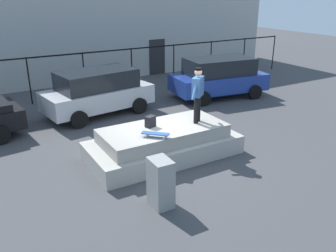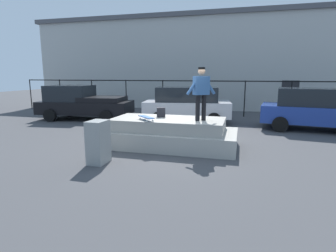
{
  "view_description": "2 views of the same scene",
  "coord_description": "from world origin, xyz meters",
  "px_view_note": "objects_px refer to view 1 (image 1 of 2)",
  "views": [
    {
      "loc": [
        -4.87,
        -8.57,
        4.68
      ],
      "look_at": [
        0.41,
        0.36,
        0.69
      ],
      "focal_mm": 38.22,
      "sensor_mm": 36.0,
      "label": 1
    },
    {
      "loc": [
        2.23,
        -8.73,
        2.35
      ],
      "look_at": [
        -0.29,
        0.6,
        0.53
      ],
      "focal_mm": 29.17,
      "sensor_mm": 36.0,
      "label": 2
    }
  ],
  "objects_px": {
    "skateboarder": "(198,91)",
    "utility_box": "(161,183)",
    "skateboard": "(155,134)",
    "car_silver_hatchback_mid": "(98,91)",
    "car_blue_hatchback_far": "(219,76)",
    "backpack": "(150,121)"
  },
  "relations": [
    {
      "from": "skateboarder",
      "to": "utility_box",
      "type": "height_order",
      "value": "skateboarder"
    },
    {
      "from": "utility_box",
      "to": "skateboard",
      "type": "bearing_deg",
      "value": 66.17
    },
    {
      "from": "car_silver_hatchback_mid",
      "to": "utility_box",
      "type": "relative_size",
      "value": 3.8
    },
    {
      "from": "car_blue_hatchback_far",
      "to": "car_silver_hatchback_mid",
      "type": "bearing_deg",
      "value": 175.44
    },
    {
      "from": "car_silver_hatchback_mid",
      "to": "utility_box",
      "type": "height_order",
      "value": "car_silver_hatchback_mid"
    },
    {
      "from": "skateboarder",
      "to": "car_silver_hatchback_mid",
      "type": "height_order",
      "value": "skateboarder"
    },
    {
      "from": "car_blue_hatchback_far",
      "to": "utility_box",
      "type": "height_order",
      "value": "car_blue_hatchback_far"
    },
    {
      "from": "skateboarder",
      "to": "car_blue_hatchback_far",
      "type": "relative_size",
      "value": 0.37
    },
    {
      "from": "skateboarder",
      "to": "car_silver_hatchback_mid",
      "type": "distance_m",
      "value": 5.09
    },
    {
      "from": "skateboarder",
      "to": "car_silver_hatchback_mid",
      "type": "bearing_deg",
      "value": 105.97
    },
    {
      "from": "skateboard",
      "to": "backpack",
      "type": "xyz_separation_m",
      "value": [
        0.26,
        0.77,
        0.06
      ]
    },
    {
      "from": "backpack",
      "to": "utility_box",
      "type": "bearing_deg",
      "value": 47.65
    },
    {
      "from": "skateboard",
      "to": "utility_box",
      "type": "height_order",
      "value": "utility_box"
    },
    {
      "from": "skateboard",
      "to": "car_blue_hatchback_far",
      "type": "relative_size",
      "value": 0.15
    },
    {
      "from": "car_silver_hatchback_mid",
      "to": "car_blue_hatchback_far",
      "type": "height_order",
      "value": "car_blue_hatchback_far"
    },
    {
      "from": "skateboarder",
      "to": "car_silver_hatchback_mid",
      "type": "xyz_separation_m",
      "value": [
        -1.38,
        4.81,
        -0.96
      ]
    },
    {
      "from": "skateboarder",
      "to": "utility_box",
      "type": "relative_size",
      "value": 1.42
    },
    {
      "from": "skateboard",
      "to": "utility_box",
      "type": "bearing_deg",
      "value": -115.08
    },
    {
      "from": "skateboard",
      "to": "car_blue_hatchback_far",
      "type": "bearing_deg",
      "value": 38.96
    },
    {
      "from": "backpack",
      "to": "car_blue_hatchback_far",
      "type": "xyz_separation_m",
      "value": [
        5.65,
        4.01,
        -0.15
      ]
    },
    {
      "from": "skateboarder",
      "to": "car_blue_hatchback_far",
      "type": "distance_m",
      "value": 6.16
    },
    {
      "from": "utility_box",
      "to": "backpack",
      "type": "bearing_deg",
      "value": 68.2
    }
  ]
}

